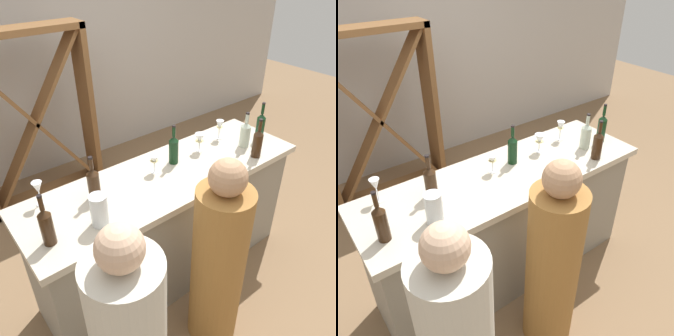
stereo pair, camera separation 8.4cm
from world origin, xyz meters
TOP-DOWN VIEW (x-y plane):
  - ground_plane at (0.00, 0.00)m, footprint 12.00×12.00m
  - back_wall at (0.00, 2.20)m, footprint 8.00×0.10m
  - bar_counter at (0.00, 0.00)m, footprint 2.13×0.67m
  - wine_rack at (-0.36, 1.65)m, footprint 1.21×0.28m
  - wine_bottle_leftmost_amber_brown at (-0.92, -0.12)m, footprint 0.07×0.07m
  - wine_bottle_second_left_amber_brown at (-0.53, 0.08)m, footprint 0.08×0.08m
  - wine_bottle_center_dark_green at (0.13, 0.09)m, footprint 0.07×0.07m
  - wine_bottle_second_right_amber_brown at (0.68, -0.23)m, footprint 0.07×0.07m
  - wine_bottle_rightmost_clear_pale at (0.73, -0.07)m, footprint 0.08×0.08m
  - wine_bottle_far_right_dark_green at (0.91, -0.07)m, footprint 0.07×0.07m
  - wine_glass_near_left at (-0.06, 0.08)m, footprint 0.07×0.07m
  - wine_glass_near_center at (0.40, 0.10)m, footprint 0.08×0.08m
  - wine_glass_near_right at (0.67, 0.15)m, footprint 0.06×0.06m
  - wine_glass_far_left at (-0.83, 0.24)m, footprint 0.07×0.07m
  - water_pitcher at (-0.63, -0.16)m, footprint 0.10×0.10m
  - person_left_guest at (-0.09, -0.62)m, footprint 0.41×0.41m

SIDE VIEW (x-z plane):
  - ground_plane at x=0.00m, z-range 0.00..0.00m
  - bar_counter at x=0.00m, z-range 0.00..0.99m
  - person_left_guest at x=-0.09m, z-range -0.06..1.38m
  - wine_rack at x=-0.36m, z-range 0.00..1.77m
  - wine_glass_near_left at x=-0.06m, z-range 1.01..1.14m
  - water_pitcher at x=-0.63m, z-range 0.98..1.18m
  - wine_glass_near_center at x=0.40m, z-range 1.01..1.16m
  - wine_bottle_rightmost_clear_pale at x=0.73m, z-range 0.95..1.24m
  - wine_glass_near_right at x=0.67m, z-range 1.01..1.18m
  - wine_bottle_second_left_amber_brown at x=-0.53m, z-range 0.95..1.25m
  - wine_bottle_center_dark_green at x=0.13m, z-range 0.95..1.25m
  - wine_bottle_second_right_amber_brown at x=0.68m, z-range 0.95..1.26m
  - wine_glass_far_left at x=-0.83m, z-range 1.02..1.18m
  - wine_bottle_leftmost_amber_brown at x=-0.92m, z-range 0.94..1.27m
  - wine_bottle_far_right_dark_green at x=0.91m, z-range 0.94..1.27m
  - back_wall at x=0.00m, z-range 0.00..2.80m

